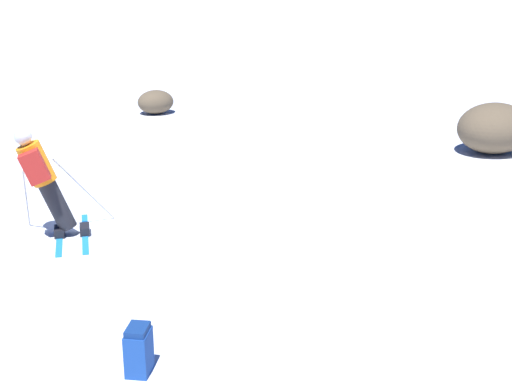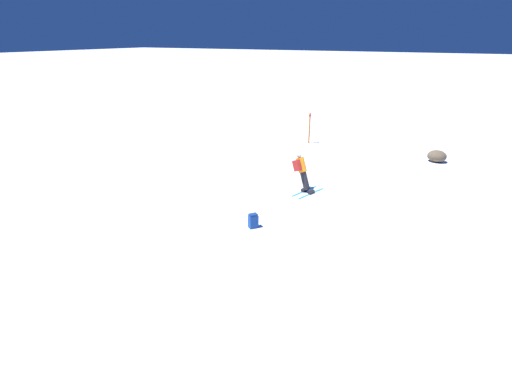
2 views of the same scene
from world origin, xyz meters
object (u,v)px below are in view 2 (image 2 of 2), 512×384
at_px(trail_marker, 309,127).
at_px(spare_backpack, 253,221).
at_px(skier, 302,170).
at_px(exposed_boulder_0, 437,156).

bearing_deg(trail_marker, spare_backpack, 102.10).
distance_m(skier, exposed_boulder_0, 8.43).
xyz_separation_m(exposed_boulder_0, trail_marker, (7.14, -0.44, 0.70)).
distance_m(exposed_boulder_0, trail_marker, 7.18).
height_order(skier, trail_marker, trail_marker).
xyz_separation_m(skier, exposed_boulder_0, (-4.55, -7.08, -0.61)).
relative_size(skier, exposed_boulder_0, 1.81).
relative_size(exposed_boulder_0, trail_marker, 0.51).
bearing_deg(spare_backpack, trail_marker, -130.53).
distance_m(spare_backpack, trail_marker, 11.75).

